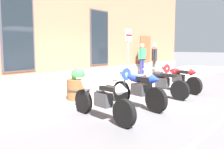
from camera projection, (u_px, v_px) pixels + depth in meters
ground_plane at (125, 98)px, 8.01m from camera, size 140.00×140.00×0.00m
sidewalk at (92, 90)px, 8.94m from camera, size 26.30×2.99×0.15m
motorcycle_white_sport at (99, 95)px, 5.60m from camera, size 0.67×2.09×1.01m
motorcycle_blue_sport at (136, 87)px, 6.71m from camera, size 0.70×2.00×1.07m
motorcycle_black_naked at (161, 83)px, 8.07m from camera, size 0.62×2.04×0.94m
motorcycle_red_sport at (176, 77)px, 9.15m from camera, size 0.89×2.10×1.00m
pedestrian_dark_jacket at (154, 58)px, 11.88m from camera, size 0.47×0.41×1.70m
pedestrian_striped_shirt at (142, 57)px, 13.49m from camera, size 0.66×0.26×1.71m
parking_sign at (128, 49)px, 9.31m from camera, size 0.36×0.07×2.22m
barrel_planter at (78, 87)px, 7.03m from camera, size 0.70×0.70×0.93m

